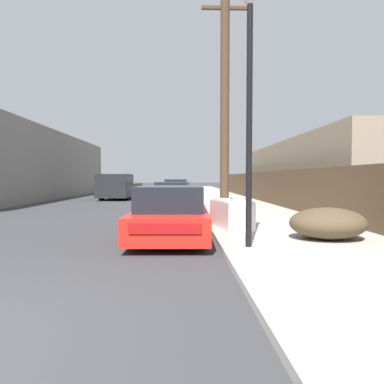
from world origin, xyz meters
name	(u,v)px	position (x,y,z in m)	size (l,w,h in m)	color
sidewalk_curb	(219,197)	(5.30, 23.50, 0.06)	(4.20, 63.00, 0.12)	#ADA89E
discarded_fridge	(231,214)	(3.77, 6.72, 0.50)	(1.02, 1.92, 0.79)	white
parked_sports_car_red	(171,214)	(2.14, 5.83, 0.59)	(1.90, 4.45, 1.30)	red
car_parked_mid	(173,196)	(2.01, 14.42, 0.61)	(2.08, 4.34, 1.30)	gray
car_parked_far	(177,190)	(2.08, 21.92, 0.65)	(1.96, 4.46, 1.40)	black
pickup_truck	(119,187)	(-1.99, 21.72, 0.88)	(2.50, 5.86, 1.76)	#232328
utility_pole	(225,98)	(4.08, 10.55, 4.56)	(1.80, 0.35, 8.72)	#4C3826
street_lamp	(249,102)	(3.74, 4.09, 3.00)	(0.26, 0.26, 5.00)	black
brush_pile	(328,223)	(5.69, 4.88, 0.48)	(1.71, 1.40, 0.71)	brown
wooden_fence	(256,186)	(7.25, 19.11, 0.98)	(0.08, 40.24, 1.73)	brown
building_left_block	(12,165)	(-9.80, 22.41, 2.42)	(7.00, 24.99, 4.84)	gray
building_right_house	(322,173)	(11.24, 18.45, 1.82)	(6.00, 19.14, 3.63)	gray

